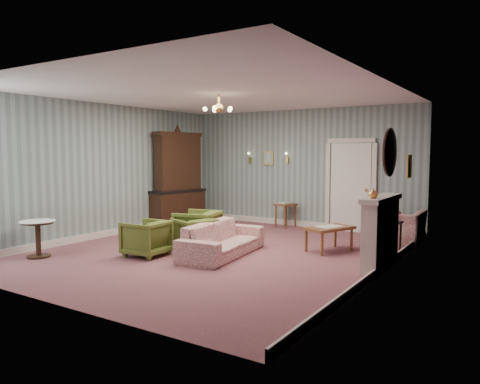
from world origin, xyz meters
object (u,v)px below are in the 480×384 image
Objects in this scene: coffee_table at (329,239)px; fireplace at (381,232)px; pedestal_table at (38,239)px; olive_chair_b at (194,233)px; sofa_chintz at (223,233)px; dresser at (178,176)px; side_table_black at (389,236)px; olive_chair_c at (198,227)px; wingback_chair at (396,221)px; olive_chair_a at (146,236)px.

fireplace is at bearing -32.71° from coffee_table.
olive_chair_b is at bearing 43.17° from pedestal_table.
sofa_chintz is 3.25m from pedestal_table.
dresser is at bearing 93.03° from pedestal_table.
sofa_chintz reaches higher than side_table_black.
sofa_chintz is at bearing -141.70° from side_table_black.
fireplace reaches higher than olive_chair_c.
wingback_chair is (2.99, 2.84, 0.10)m from olive_chair_b.
side_table_black is at bearing 6.84° from dresser.
fireplace is at bearing -81.01° from side_table_black.
coffee_table is (2.61, 2.12, -0.12)m from olive_chair_a.
dresser reaches higher than sofa_chintz.
olive_chair_c is 0.86× the size of coffee_table.
pedestal_table is at bearing -142.07° from coffee_table.
pedestal_table is (-4.99, -4.72, -0.12)m from wingback_chair.
sofa_chintz is 3.10× the size of pedestal_table.
pedestal_table is (-2.65, -1.88, -0.07)m from sofa_chintz.
pedestal_table is at bearing -58.38° from olive_chair_a.
side_table_black is (2.44, 1.93, -0.11)m from sofa_chintz.
olive_chair_a is 0.77× the size of coffee_table.
coffee_table is 5.25m from pedestal_table.
wingback_chair is at bearing 60.20° from coffee_table.
side_table_black is at bearing 143.85° from olive_chair_b.
wingback_chair is (2.35, 2.83, 0.05)m from sofa_chintz.
olive_chair_a is 0.91m from olive_chair_b.
pedestal_table is (0.21, -4.03, -0.92)m from dresser.
fireplace is at bearing 81.76° from olive_chair_c.
sofa_chintz reaches higher than pedestal_table.
pedestal_table reaches higher than coffee_table.
olive_chair_c is 1.38× the size of side_table_black.
coffee_table is (4.35, -0.80, -1.01)m from dresser.
olive_chair_a is at bearing -50.03° from dresser.
olive_chair_b is 1.22× the size of side_table_black.
olive_chair_c is 2.54m from coffee_table.
coffee_table is (-1.16, 0.74, -0.34)m from fireplace.
sofa_chintz is 1.45× the size of fireplace.
sofa_chintz is at bearing 54.75° from olive_chair_c.
wingback_chair is 1.80× the size of side_table_black.
olive_chair_b is at bearing 44.32° from wingback_chair.
sofa_chintz is at bearing 35.43° from pedestal_table.
dresser is at bearing -143.63° from olive_chair_c.
pedestal_table is at bearing -154.88° from fireplace.
olive_chair_c is 0.39× the size of sofa_chintz.
side_table_black is at bearing 36.83° from pedestal_table.
sofa_chintz is at bearing 120.75° from olive_chair_a.
olive_chair_b is at bearing -169.62° from fireplace.
wingback_chair is at bearing 155.29° from olive_chair_b.
sofa_chintz is 2.21× the size of coffee_table.
dresser is (-2.22, 2.15, 0.90)m from olive_chair_b.
fireplace reaches higher than sofa_chintz.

